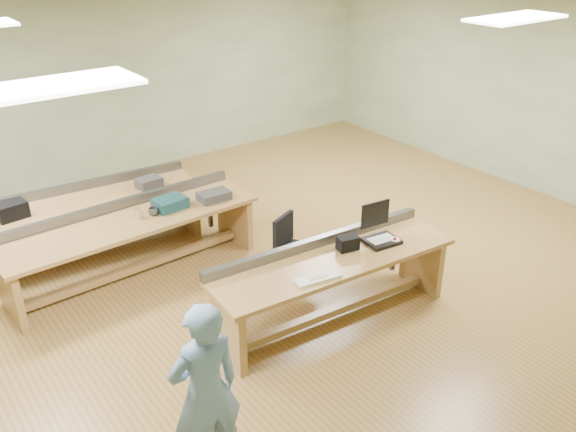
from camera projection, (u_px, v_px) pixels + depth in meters
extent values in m
plane|color=#9B6A3B|center=(252.00, 269.00, 7.60)|extent=(10.00, 10.00, 0.00)
plane|color=silver|center=(245.00, 19.00, 6.28)|extent=(10.00, 10.00, 0.00)
cube|color=#AABB8D|center=(112.00, 86.00, 9.82)|extent=(10.00, 0.04, 3.00)
cube|color=#AABB8D|center=(513.00, 90.00, 9.62)|extent=(0.04, 8.00, 3.00)
cube|color=white|center=(44.00, 88.00, 3.87)|extent=(1.20, 0.50, 0.03)
cube|color=white|center=(516.00, 18.00, 6.55)|extent=(1.20, 0.50, 0.03)
cube|color=#9F6B43|center=(335.00, 261.00, 6.34)|extent=(2.79, 0.94, 0.05)
cube|color=#9F6B43|center=(228.00, 330.00, 5.89)|extent=(0.13, 0.64, 0.70)
cube|color=#9F6B43|center=(422.00, 259.00, 7.12)|extent=(0.13, 0.64, 0.70)
cube|color=#9F6B43|center=(333.00, 311.00, 6.61)|extent=(2.44, 0.28, 0.08)
cube|color=#55595D|center=(317.00, 242.00, 6.55)|extent=(2.74, 0.29, 0.11)
cube|color=#9F6B43|center=(131.00, 222.00, 7.16)|extent=(3.14, 0.95, 0.05)
cube|color=#9F6B43|center=(10.00, 291.00, 6.51)|extent=(0.11, 0.73, 0.70)
cube|color=#9F6B43|center=(234.00, 216.00, 8.15)|extent=(0.11, 0.73, 0.70)
cube|color=#9F6B43|center=(137.00, 267.00, 7.44)|extent=(2.81, 0.21, 0.08)
cube|color=#55595D|center=(117.00, 205.00, 7.39)|extent=(3.11, 0.20, 0.11)
cube|color=#9F6B43|center=(84.00, 202.00, 7.65)|extent=(2.99, 0.98, 0.05)
cube|color=#9F6B43|center=(187.00, 204.00, 8.49)|extent=(0.13, 0.69, 0.70)
cube|color=#9F6B43|center=(91.00, 246.00, 7.93)|extent=(2.65, 0.28, 0.08)
cube|color=#55595D|center=(75.00, 187.00, 7.89)|extent=(2.94, 0.28, 0.11)
imported|color=#6485A4|center=(205.00, 392.00, 4.51)|extent=(0.59, 0.41, 1.56)
cube|color=black|center=(382.00, 241.00, 6.65)|extent=(0.40, 0.34, 0.04)
cube|color=black|center=(375.00, 214.00, 6.64)|extent=(0.36, 0.06, 0.29)
cube|color=white|center=(318.00, 278.00, 5.97)|extent=(0.48, 0.23, 0.03)
ellipsoid|color=white|center=(394.00, 240.00, 6.64)|extent=(0.15, 0.16, 0.06)
cube|color=black|center=(348.00, 243.00, 6.48)|extent=(0.25, 0.19, 0.15)
cylinder|color=black|center=(297.00, 269.00, 7.19)|extent=(0.06, 0.06, 0.43)
cube|color=black|center=(298.00, 252.00, 7.08)|extent=(0.53, 0.53, 0.06)
cube|color=black|center=(283.00, 230.00, 7.07)|extent=(0.38, 0.19, 0.37)
cylinder|color=black|center=(297.00, 282.00, 7.27)|extent=(0.61, 0.61, 0.06)
cube|color=#133940|center=(170.00, 203.00, 7.41)|extent=(0.41, 0.32, 0.13)
cube|color=#353538|center=(214.00, 196.00, 7.64)|extent=(0.40, 0.26, 0.11)
imported|color=#353538|center=(153.00, 211.00, 7.25)|extent=(0.12, 0.12, 0.09)
cylinder|color=silver|center=(137.00, 213.00, 7.16)|extent=(0.08, 0.08, 0.13)
cube|color=black|center=(11.00, 210.00, 7.16)|extent=(0.37, 0.29, 0.20)
cube|color=#353538|center=(149.00, 183.00, 8.00)|extent=(0.34, 0.26, 0.12)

